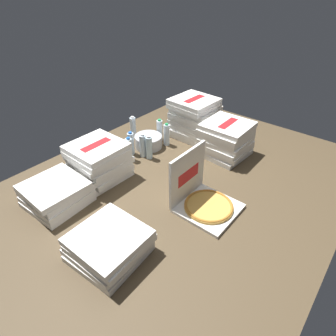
{
  "coord_description": "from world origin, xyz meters",
  "views": [
    {
      "loc": [
        -1.51,
        -1.12,
        1.48
      ],
      "look_at": [
        -0.03,
        0.1,
        0.14
      ],
      "focal_mm": 30.05,
      "sensor_mm": 36.0,
      "label": 1
    }
  ],
  "objects_px": {
    "pizza_stack_left_near": "(56,193)",
    "water_bottle_2": "(131,144)",
    "pizza_stack_right_mid": "(226,139)",
    "pizza_stack_center_far": "(99,161)",
    "water_bottle_0": "(133,127)",
    "open_pizza_box": "(203,198)",
    "pizza_stack_right_near": "(109,245)",
    "water_bottle_3": "(149,148)",
    "ice_bucket": "(148,141)",
    "water_bottle_6": "(167,135)",
    "water_bottle_5": "(160,130)",
    "pizza_stack_left_far": "(194,118)",
    "water_bottle_1": "(143,146)",
    "water_bottle_4": "(129,149)"
  },
  "relations": [
    {
      "from": "open_pizza_box",
      "to": "water_bottle_6",
      "type": "xyz_separation_m",
      "value": [
        0.55,
        0.81,
        0.03
      ]
    },
    {
      "from": "pizza_stack_right_near",
      "to": "water_bottle_3",
      "type": "relative_size",
      "value": 1.9
    },
    {
      "from": "pizza_stack_center_far",
      "to": "water_bottle_2",
      "type": "distance_m",
      "value": 0.44
    },
    {
      "from": "water_bottle_3",
      "to": "pizza_stack_right_near",
      "type": "bearing_deg",
      "value": -149.64
    },
    {
      "from": "pizza_stack_right_near",
      "to": "water_bottle_0",
      "type": "relative_size",
      "value": 1.9
    },
    {
      "from": "pizza_stack_right_mid",
      "to": "water_bottle_0",
      "type": "bearing_deg",
      "value": 109.34
    },
    {
      "from": "pizza_stack_left_near",
      "to": "ice_bucket",
      "type": "distance_m",
      "value": 1.08
    },
    {
      "from": "pizza_stack_right_mid",
      "to": "ice_bucket",
      "type": "height_order",
      "value": "pizza_stack_right_mid"
    },
    {
      "from": "pizza_stack_left_near",
      "to": "pizza_stack_center_far",
      "type": "relative_size",
      "value": 0.99
    },
    {
      "from": "ice_bucket",
      "to": "water_bottle_6",
      "type": "distance_m",
      "value": 0.2
    },
    {
      "from": "pizza_stack_right_near",
      "to": "water_bottle_3",
      "type": "distance_m",
      "value": 1.15
    },
    {
      "from": "ice_bucket",
      "to": "pizza_stack_right_near",
      "type": "bearing_deg",
      "value": -147.33
    },
    {
      "from": "pizza_stack_right_near",
      "to": "water_bottle_6",
      "type": "bearing_deg",
      "value": 25.51
    },
    {
      "from": "pizza_stack_right_near",
      "to": "water_bottle_3",
      "type": "height_order",
      "value": "water_bottle_3"
    },
    {
      "from": "pizza_stack_center_far",
      "to": "pizza_stack_left_near",
      "type": "bearing_deg",
      "value": -178.07
    },
    {
      "from": "pizza_stack_right_mid",
      "to": "water_bottle_2",
      "type": "bearing_deg",
      "value": 129.81
    },
    {
      "from": "water_bottle_2",
      "to": "water_bottle_4",
      "type": "xyz_separation_m",
      "value": [
        -0.09,
        -0.06,
        0.0
      ]
    },
    {
      "from": "pizza_stack_left_far",
      "to": "water_bottle_0",
      "type": "distance_m",
      "value": 0.66
    },
    {
      "from": "pizza_stack_right_mid",
      "to": "water_bottle_5",
      "type": "relative_size",
      "value": 1.87
    },
    {
      "from": "pizza_stack_left_far",
      "to": "water_bottle_3",
      "type": "height_order",
      "value": "pizza_stack_left_far"
    },
    {
      "from": "pizza_stack_right_mid",
      "to": "water_bottle_2",
      "type": "height_order",
      "value": "pizza_stack_right_mid"
    },
    {
      "from": "open_pizza_box",
      "to": "water_bottle_0",
      "type": "height_order",
      "value": "open_pizza_box"
    },
    {
      "from": "pizza_stack_center_far",
      "to": "water_bottle_0",
      "type": "relative_size",
      "value": 1.88
    },
    {
      "from": "open_pizza_box",
      "to": "water_bottle_4",
      "type": "bearing_deg",
      "value": 83.34
    },
    {
      "from": "open_pizza_box",
      "to": "water_bottle_1",
      "type": "relative_size",
      "value": 1.83
    },
    {
      "from": "water_bottle_0",
      "to": "water_bottle_3",
      "type": "bearing_deg",
      "value": -115.8
    },
    {
      "from": "ice_bucket",
      "to": "water_bottle_2",
      "type": "bearing_deg",
      "value": 170.1
    },
    {
      "from": "water_bottle_0",
      "to": "pizza_stack_right_near",
      "type": "bearing_deg",
      "value": -140.03
    },
    {
      "from": "water_bottle_1",
      "to": "water_bottle_4",
      "type": "distance_m",
      "value": 0.14
    },
    {
      "from": "pizza_stack_left_far",
      "to": "water_bottle_6",
      "type": "height_order",
      "value": "pizza_stack_left_far"
    },
    {
      "from": "water_bottle_1",
      "to": "water_bottle_5",
      "type": "relative_size",
      "value": 1.0
    },
    {
      "from": "open_pizza_box",
      "to": "pizza_stack_center_far",
      "type": "distance_m",
      "value": 0.93
    },
    {
      "from": "pizza_stack_left_near",
      "to": "water_bottle_2",
      "type": "height_order",
      "value": "water_bottle_2"
    },
    {
      "from": "pizza_stack_right_near",
      "to": "water_bottle_5",
      "type": "bearing_deg",
      "value": 29.14
    },
    {
      "from": "water_bottle_4",
      "to": "water_bottle_5",
      "type": "height_order",
      "value": "same"
    },
    {
      "from": "water_bottle_2",
      "to": "water_bottle_3",
      "type": "bearing_deg",
      "value": -74.17
    },
    {
      "from": "open_pizza_box",
      "to": "water_bottle_1",
      "type": "bearing_deg",
      "value": 74.45
    },
    {
      "from": "pizza_stack_left_near",
      "to": "water_bottle_2",
      "type": "relative_size",
      "value": 1.86
    },
    {
      "from": "pizza_stack_left_near",
      "to": "water_bottle_5",
      "type": "height_order",
      "value": "water_bottle_5"
    },
    {
      "from": "pizza_stack_left_near",
      "to": "ice_bucket",
      "type": "height_order",
      "value": "pizza_stack_left_near"
    },
    {
      "from": "pizza_stack_left_far",
      "to": "water_bottle_5",
      "type": "distance_m",
      "value": 0.4
    },
    {
      "from": "pizza_stack_right_mid",
      "to": "pizza_stack_left_far",
      "type": "bearing_deg",
      "value": 74.74
    },
    {
      "from": "open_pizza_box",
      "to": "pizza_stack_right_mid",
      "type": "xyz_separation_m",
      "value": [
        0.78,
        0.26,
        0.08
      ]
    },
    {
      "from": "pizza_stack_center_far",
      "to": "water_bottle_6",
      "type": "height_order",
      "value": "pizza_stack_center_far"
    },
    {
      "from": "pizza_stack_right_mid",
      "to": "water_bottle_1",
      "type": "distance_m",
      "value": 0.8
    },
    {
      "from": "water_bottle_0",
      "to": "water_bottle_6",
      "type": "xyz_separation_m",
      "value": [
        0.1,
        -0.38,
        0.0
      ]
    },
    {
      "from": "open_pizza_box",
      "to": "water_bottle_5",
      "type": "xyz_separation_m",
      "value": [
        0.58,
        0.93,
        0.03
      ]
    },
    {
      "from": "pizza_stack_center_far",
      "to": "water_bottle_5",
      "type": "xyz_separation_m",
      "value": [
        0.82,
        0.04,
        -0.05
      ]
    },
    {
      "from": "pizza_stack_left_far",
      "to": "water_bottle_5",
      "type": "relative_size",
      "value": 1.89
    },
    {
      "from": "pizza_stack_left_far",
      "to": "pizza_stack_right_near",
      "type": "xyz_separation_m",
      "value": [
        -1.65,
        -0.53,
        -0.11
      ]
    }
  ]
}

